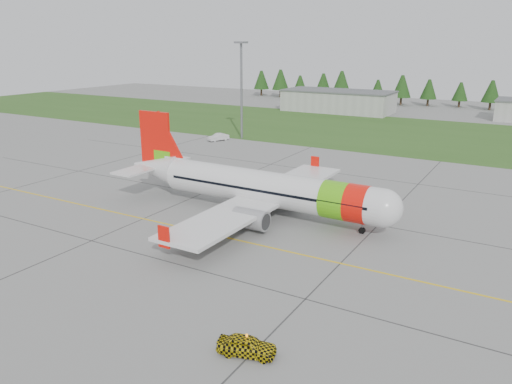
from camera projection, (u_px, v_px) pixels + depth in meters
The scene contains 9 objects.
ground at pixel (206, 272), 45.87m from camera, with size 320.00×320.00×0.00m, color gray.
aircraft at pixel (262, 188), 60.44m from camera, with size 37.77×34.62×11.45m.
follow_me_car at pixel (247, 328), 33.22m from camera, with size 1.63×1.38×4.04m, color #DAC00C.
service_van at pixel (218, 130), 106.19m from camera, with size 1.64×1.55×4.72m, color silver.
grass_strip at pixel (416, 135), 113.74m from camera, with size 320.00×50.00×0.03m, color #30561E.
taxi_guideline at pixel (251, 243), 52.49m from camera, with size 120.00×0.25×0.02m, color gold.
hangar_west at pixel (338, 102), 150.49m from camera, with size 32.00×14.00×6.00m, color #A8A8A3.
floodlight_mast at pixel (241, 92), 106.38m from camera, with size 0.50×0.50×20.00m, color slate.
treeline at pixel (459, 92), 158.65m from camera, with size 160.00×8.00×10.00m, color #1C3F14, non-canonical shape.
Camera 1 is at (24.95, -33.83, 20.33)m, focal length 35.00 mm.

